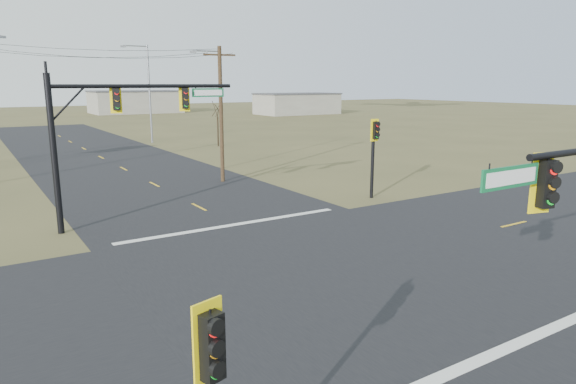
% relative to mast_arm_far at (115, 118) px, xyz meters
% --- Properties ---
extents(ground, '(320.00, 320.00, 0.00)m').
position_rel_mast_arm_far_xyz_m(ground, '(4.70, -10.69, -5.37)').
color(ground, brown).
rests_on(ground, ground).
extents(road_ew, '(160.00, 14.00, 0.02)m').
position_rel_mast_arm_far_xyz_m(road_ew, '(4.70, -10.69, -5.36)').
color(road_ew, black).
rests_on(road_ew, ground).
extents(road_ns, '(14.00, 160.00, 0.02)m').
position_rel_mast_arm_far_xyz_m(road_ns, '(4.70, -10.69, -5.36)').
color(road_ns, black).
rests_on(road_ns, ground).
extents(stop_bar_near, '(12.00, 0.40, 0.01)m').
position_rel_mast_arm_far_xyz_m(stop_bar_near, '(4.70, -18.19, -5.34)').
color(stop_bar_near, silver).
rests_on(stop_bar_near, road_ns).
extents(stop_bar_far, '(12.00, 0.40, 0.01)m').
position_rel_mast_arm_far_xyz_m(stop_bar_far, '(4.70, -3.19, -5.34)').
color(stop_bar_far, silver).
rests_on(stop_bar_far, road_ns).
extents(mast_arm_far, '(9.22, 0.58, 7.47)m').
position_rel_mast_arm_far_xyz_m(mast_arm_far, '(0.00, 0.00, 0.00)').
color(mast_arm_far, black).
rests_on(mast_arm_far, ground).
extents(pedestal_signal_ne, '(0.60, 0.53, 4.92)m').
position_rel_mast_arm_far_xyz_m(pedestal_signal_ne, '(14.79, -2.21, -1.86)').
color(pedestal_signal_ne, black).
rests_on(pedestal_signal_ne, ground).
extents(pedestal_signal_sw, '(0.65, 0.55, 3.93)m').
position_rel_mast_arm_far_xyz_m(pedestal_signal_sw, '(-3.63, -19.21, -2.47)').
color(pedestal_signal_sw, black).
rests_on(pedestal_signal_sw, ground).
extents(utility_pole_near, '(2.33, 0.30, 9.53)m').
position_rel_mast_arm_far_xyz_m(utility_pole_near, '(9.29, 7.80, -0.43)').
color(utility_pole_near, '#46341E').
rests_on(utility_pole_near, ground).
extents(streetlight_a, '(2.72, 0.42, 9.71)m').
position_rel_mast_arm_far_xyz_m(streetlight_a, '(11.72, 13.29, 0.08)').
color(streetlight_a, gray).
rests_on(streetlight_a, ground).
extents(streetlight_b, '(3.19, 0.43, 11.39)m').
position_rel_mast_arm_far_xyz_m(streetlight_b, '(12.61, 34.99, 1.02)').
color(streetlight_b, gray).
rests_on(streetlight_b, ground).
extents(bare_tree_c, '(2.56, 2.56, 5.35)m').
position_rel_mast_arm_far_xyz_m(bare_tree_c, '(18.05, 27.46, -1.17)').
color(bare_tree_c, black).
rests_on(bare_tree_c, ground).
extents(warehouse_mid, '(20.00, 12.00, 5.00)m').
position_rel_mast_arm_far_xyz_m(warehouse_mid, '(29.70, 99.31, -2.87)').
color(warehouse_mid, '#9F9B8D').
rests_on(warehouse_mid, ground).
extents(warehouse_right, '(18.00, 10.00, 4.50)m').
position_rel_mast_arm_far_xyz_m(warehouse_right, '(59.70, 74.31, -3.12)').
color(warehouse_right, '#9F9B8D').
rests_on(warehouse_right, ground).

